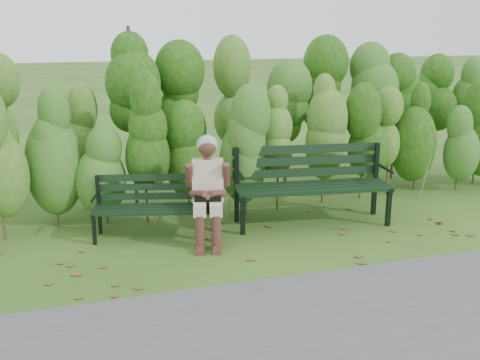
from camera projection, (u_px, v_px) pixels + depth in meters
name	position (u px, v px, depth m)	size (l,w,h in m)	color
ground	(249.00, 247.00, 6.80)	(80.00, 80.00, 0.00)	#2C511B
footpath	(329.00, 339.00, 4.78)	(60.00, 2.50, 0.01)	#474749
hedge_band	(209.00, 121.00, 8.19)	(11.04, 1.67, 2.42)	#47381E
leaf_litter	(240.00, 251.00, 6.66)	(5.64, 2.10, 0.01)	brown
bench_left	(156.00, 201.00, 7.06)	(1.63, 0.87, 0.78)	black
bench_right	(310.00, 178.00, 7.56)	(2.14, 0.95, 1.03)	black
seated_woman	(208.00, 185.00, 6.86)	(0.59, 0.86, 1.31)	#C1AA98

